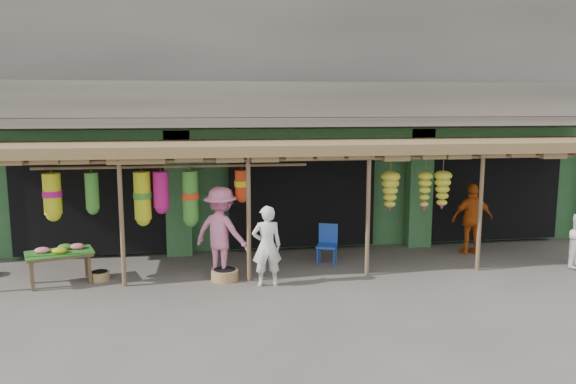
{
  "coord_description": "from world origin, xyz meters",
  "views": [
    {
      "loc": [
        -2.33,
        -11.35,
        3.6
      ],
      "look_at": [
        -0.52,
        1.0,
        1.64
      ],
      "focal_mm": 35.0,
      "sensor_mm": 36.0,
      "label": 1
    }
  ],
  "objects": [
    {
      "name": "basket_mid",
      "position": [
        -2.0,
        -0.07,
        0.11
      ],
      "size": [
        0.72,
        0.72,
        0.22
      ],
      "primitive_type": "cylinder",
      "rotation": [
        0.0,
        0.0,
        0.34
      ],
      "color": "olive",
      "rests_on": "ground"
    },
    {
      "name": "awning",
      "position": [
        -0.16,
        0.79,
        2.56
      ],
      "size": [
        14.0,
        2.7,
        2.79
      ],
      "color": "brown",
      "rests_on": "ground"
    },
    {
      "name": "flower_table",
      "position": [
        -5.3,
        0.2,
        0.62
      ],
      "size": [
        1.45,
        1.12,
        0.77
      ],
      "rotation": [
        0.0,
        0.0,
        0.32
      ],
      "color": "brown",
      "rests_on": "ground"
    },
    {
      "name": "blue_chair",
      "position": [
        0.36,
        0.78,
        0.51
      ],
      "size": [
        0.56,
        0.57,
        0.91
      ],
      "rotation": [
        0.0,
        0.0,
        -0.36
      ],
      "color": "#1941A8",
      "rests_on": "ground"
    },
    {
      "name": "basket_right",
      "position": [
        -4.56,
        0.28,
        0.09
      ],
      "size": [
        0.47,
        0.47,
        0.18
      ],
      "primitive_type": "cylinder",
      "rotation": [
        0.0,
        0.0,
        0.2
      ],
      "color": "#956C45",
      "rests_on": "ground"
    },
    {
      "name": "building",
      "position": [
        -0.0,
        4.87,
        3.37
      ],
      "size": [
        16.4,
        6.8,
        7.0
      ],
      "color": "gray",
      "rests_on": "ground"
    },
    {
      "name": "person_shopper",
      "position": [
        -2.05,
        0.15,
        0.96
      ],
      "size": [
        1.42,
        1.28,
        1.92
      ],
      "primitive_type": "imported",
      "rotation": [
        0.0,
        0.0,
        2.55
      ],
      "color": "pink",
      "rests_on": "ground"
    },
    {
      "name": "ground",
      "position": [
        0.0,
        0.0,
        0.0
      ],
      "size": [
        80.0,
        80.0,
        0.0
      ],
      "primitive_type": "plane",
      "color": "#514C47",
      "rests_on": "ground"
    },
    {
      "name": "person_vendor",
      "position": [
        4.0,
        1.13,
        0.87
      ],
      "size": [
        1.02,
        0.43,
        1.73
      ],
      "primitive_type": "imported",
      "rotation": [
        0.0,
        0.0,
        3.13
      ],
      "color": "#C25012",
      "rests_on": "ground"
    },
    {
      "name": "person_front",
      "position": [
        -1.17,
        -0.56,
        0.81
      ],
      "size": [
        0.62,
        0.43,
        1.63
      ],
      "primitive_type": "imported",
      "rotation": [
        0.0,
        0.0,
        3.2
      ],
      "color": "white",
      "rests_on": "ground"
    }
  ]
}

